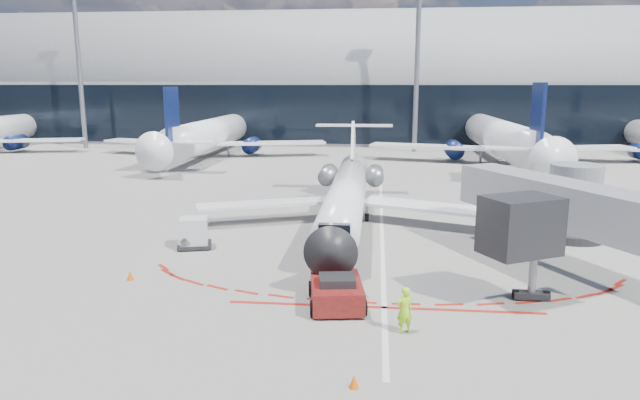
# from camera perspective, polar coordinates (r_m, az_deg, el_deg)

# --- Properties ---
(ground) EXTENTS (260.00, 260.00, 0.00)m
(ground) POSITION_cam_1_polar(r_m,az_deg,el_deg) (36.83, 6.23, -3.87)
(ground) COLOR slate
(ground) RESTS_ON ground
(apron_centerline) EXTENTS (0.25, 40.00, 0.01)m
(apron_centerline) POSITION_cam_1_polar(r_m,az_deg,el_deg) (38.76, 6.21, -3.07)
(apron_centerline) COLOR silver
(apron_centerline) RESTS_ON ground
(apron_stop_bar) EXTENTS (14.00, 0.25, 0.01)m
(apron_stop_bar) POSITION_cam_1_polar(r_m,az_deg,el_deg) (25.92, 6.44, -10.64)
(apron_stop_bar) COLOR maroon
(apron_stop_bar) RESTS_ON ground
(terminal_building) EXTENTS (150.00, 24.15, 24.00)m
(terminal_building) POSITION_cam_1_polar(r_m,az_deg,el_deg) (100.48, 6.05, 10.84)
(terminal_building) COLOR #939598
(terminal_building) RESTS_ON ground
(jet_bridge) EXTENTS (10.03, 15.20, 4.90)m
(jet_bridge) POSITION_cam_1_polar(r_m,az_deg,el_deg) (34.74, 22.76, -0.56)
(jet_bridge) COLOR gray
(jet_bridge) RESTS_ON ground
(light_mast_west) EXTENTS (0.70, 0.70, 25.00)m
(light_mast_west) POSITION_cam_1_polar(r_m,az_deg,el_deg) (94.66, -22.95, 12.37)
(light_mast_west) COLOR gray
(light_mast_west) RESTS_ON ground
(light_mast_centre) EXTENTS (0.70, 0.70, 25.00)m
(light_mast_centre) POSITION_cam_1_polar(r_m,az_deg,el_deg) (83.72, 9.68, 13.32)
(light_mast_centre) COLOR gray
(light_mast_centre) RESTS_ON ground
(regional_jet) EXTENTS (21.58, 26.61, 6.66)m
(regional_jet) POSITION_cam_1_polar(r_m,az_deg,el_deg) (39.65, 2.69, 0.61)
(regional_jet) COLOR white
(regional_jet) RESTS_ON ground
(pushback_tug) EXTENTS (2.85, 5.78, 1.47)m
(pushback_tug) POSITION_cam_1_polar(r_m,az_deg,el_deg) (25.81, 1.65, -9.12)
(pushback_tug) COLOR #4E120B
(pushback_tug) RESTS_ON ground
(ramp_worker) EXTENTS (0.83, 0.72, 1.92)m
(ramp_worker) POSITION_cam_1_polar(r_m,az_deg,el_deg) (23.25, 8.44, -10.83)
(ramp_worker) COLOR #AAFC1A
(ramp_worker) RESTS_ON ground
(uld_container) EXTENTS (2.36, 2.15, 1.86)m
(uld_container) POSITION_cam_1_polar(r_m,az_deg,el_deg) (35.21, -12.48, -3.25)
(uld_container) COLOR black
(uld_container) RESTS_ON ground
(safety_cone_left) EXTENTS (0.35, 0.35, 0.48)m
(safety_cone_left) POSITION_cam_1_polar(r_m,az_deg,el_deg) (30.63, -18.46, -7.17)
(safety_cone_left) COLOR #E85704
(safety_cone_left) RESTS_ON ground
(safety_cone_right) EXTENTS (0.33, 0.33, 0.46)m
(safety_cone_right) POSITION_cam_1_polar(r_m,az_deg,el_deg) (19.56, 3.42, -17.66)
(safety_cone_right) COLOR #E85704
(safety_cone_right) RESTS_ON ground
(bg_airliner_1) EXTENTS (36.33, 38.46, 11.75)m
(bg_airliner_1) POSITION_cam_1_polar(r_m,az_deg,el_deg) (80.04, -10.73, 8.62)
(bg_airliner_1) COLOR white
(bg_airliner_1) RESTS_ON ground
(bg_airliner_2) EXTENTS (38.06, 40.30, 12.31)m
(bg_airliner_2) POSITION_cam_1_polar(r_m,az_deg,el_deg) (75.29, 17.70, 8.31)
(bg_airliner_2) COLOR white
(bg_airliner_2) RESTS_ON ground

